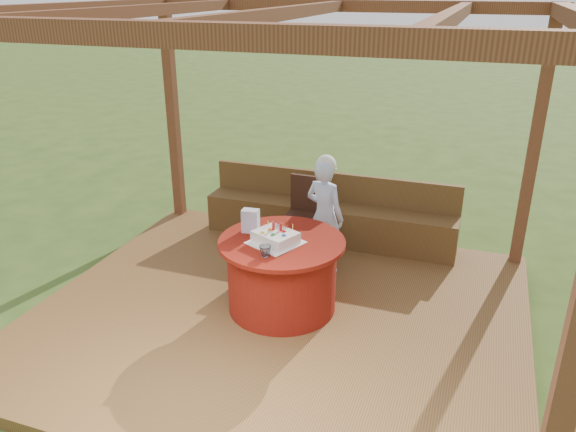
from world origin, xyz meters
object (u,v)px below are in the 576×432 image
object	(u,v)px
table	(282,274)
drinking_glass	(265,251)
birthday_cake	(276,237)
elderly_woman	(325,213)
chair	(306,212)
gift_bag	(251,221)
bench	(329,219)

from	to	relation	value
table	drinking_glass	xyz separation A→B (m)	(-0.02, -0.35, 0.40)
birthday_cake	elderly_woman	bearing A→B (deg)	79.11
table	chair	world-z (taller)	chair
chair	drinking_glass	distance (m)	1.57
table	drinking_glass	world-z (taller)	drinking_glass
table	gift_bag	xyz separation A→B (m)	(-0.34, 0.08, 0.46)
birthday_cake	bench	bearing A→B (deg)	88.90
bench	birthday_cake	xyz separation A→B (m)	(-0.03, -1.71, 0.50)
table	birthday_cake	world-z (taller)	birthday_cake
birthday_cake	drinking_glass	world-z (taller)	birthday_cake
bench	elderly_woman	size ratio (longest dim) A/B	2.34
elderly_woman	birthday_cake	distance (m)	0.99
table	chair	size ratio (longest dim) A/B	1.30
bench	gift_bag	bearing A→B (deg)	-102.38
chair	elderly_woman	xyz separation A→B (m)	(0.30, -0.30, 0.15)
chair	gift_bag	distance (m)	1.17
bench	chair	bearing A→B (deg)	-108.56
elderly_woman	table	bearing A→B (deg)	-99.70
table	gift_bag	distance (m)	0.58
drinking_glass	table	bearing A→B (deg)	86.48
elderly_woman	gift_bag	distance (m)	0.96
elderly_woman	drinking_glass	bearing A→B (deg)	-97.98
bench	chair	size ratio (longest dim) A/B	3.35
gift_bag	table	bearing A→B (deg)	-19.54
table	drinking_glass	bearing A→B (deg)	-93.52
bench	elderly_woman	distance (m)	0.85
drinking_glass	birthday_cake	bearing A→B (deg)	92.33
bench	chair	world-z (taller)	chair
bench	birthday_cake	bearing A→B (deg)	-91.10
bench	birthday_cake	distance (m)	1.78
chair	elderly_woman	world-z (taller)	elderly_woman
bench	chair	distance (m)	0.53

